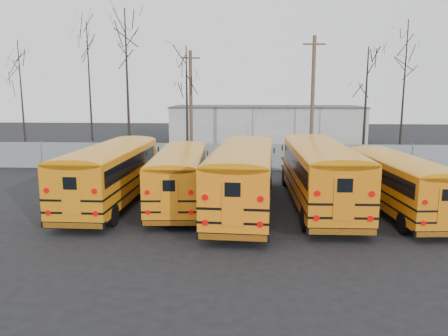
# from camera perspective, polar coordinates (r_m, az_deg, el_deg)

# --- Properties ---
(ground) EXTENTS (120.00, 120.00, 0.00)m
(ground) POSITION_cam_1_polar(r_m,az_deg,el_deg) (21.27, 3.13, -6.03)
(ground) COLOR black
(ground) RESTS_ON ground
(fence) EXTENTS (40.00, 0.04, 2.00)m
(fence) POSITION_cam_1_polar(r_m,az_deg,el_deg) (32.81, 3.25, 1.46)
(fence) COLOR gray
(fence) RESTS_ON ground
(distant_building) EXTENTS (22.00, 8.00, 4.00)m
(distant_building) POSITION_cam_1_polar(r_m,az_deg,el_deg) (52.62, 5.52, 5.76)
(distant_building) COLOR beige
(distant_building) RESTS_ON ground
(bus_a) EXTENTS (2.80, 11.56, 3.22)m
(bus_a) POSITION_cam_1_polar(r_m,az_deg,el_deg) (23.29, -14.45, -0.16)
(bus_a) COLOR black
(bus_a) RESTS_ON ground
(bus_b) EXTENTS (3.05, 10.60, 2.93)m
(bus_b) POSITION_cam_1_polar(r_m,az_deg,el_deg) (22.71, -5.78, -0.58)
(bus_b) COLOR black
(bus_b) RESTS_ON ground
(bus_c) EXTENTS (3.42, 12.08, 3.34)m
(bus_c) POSITION_cam_1_polar(r_m,az_deg,el_deg) (21.25, 2.51, -0.62)
(bus_c) COLOR black
(bus_c) RESTS_ON ground
(bus_d) EXTENTS (2.96, 12.08, 3.37)m
(bus_d) POSITION_cam_1_polar(r_m,az_deg,el_deg) (22.46, 12.45, -0.23)
(bus_d) COLOR black
(bus_d) RESTS_ON ground
(bus_e) EXTENTS (3.23, 10.35, 2.85)m
(bus_e) POSITION_cam_1_polar(r_m,az_deg,el_deg) (22.73, 21.73, -1.36)
(bus_e) COLOR black
(bus_e) RESTS_ON ground
(utility_pole_left) EXTENTS (1.61, 0.61, 9.29)m
(utility_pole_left) POSITION_cam_1_polar(r_m,az_deg,el_deg) (38.46, -4.34, 8.35)
(utility_pole_left) COLOR #4F3A2D
(utility_pole_left) RESTS_ON ground
(utility_pole_right) EXTENTS (1.84, 0.32, 10.30)m
(utility_pole_right) POSITION_cam_1_polar(r_m,az_deg,el_deg) (37.18, 11.49, 8.92)
(utility_pole_right) COLOR brown
(utility_pole_right) RESTS_ON ground
(tree_0) EXTENTS (0.26, 0.26, 9.83)m
(tree_0) POSITION_cam_1_polar(r_m,az_deg,el_deg) (38.98, -24.86, 7.69)
(tree_0) COLOR black
(tree_0) RESTS_ON ground
(tree_1) EXTENTS (0.26, 0.26, 11.77)m
(tree_1) POSITION_cam_1_polar(r_m,az_deg,el_deg) (40.40, -17.11, 9.61)
(tree_1) COLOR black
(tree_1) RESTS_ON ground
(tree_2) EXTENTS (0.26, 0.26, 12.43)m
(tree_2) POSITION_cam_1_polar(r_m,az_deg,el_deg) (37.35, -12.50, 10.31)
(tree_2) COLOR black
(tree_2) RESTS_ON ground
(tree_3) EXTENTS (0.26, 0.26, 9.32)m
(tree_3) POSITION_cam_1_polar(r_m,az_deg,el_deg) (34.85, -4.86, 7.99)
(tree_3) COLOR black
(tree_3) RESTS_ON ground
(tree_4) EXTENTS (0.26, 0.26, 9.39)m
(tree_4) POSITION_cam_1_polar(r_m,az_deg,el_deg) (37.87, 17.99, 7.75)
(tree_4) COLOR black
(tree_4) RESTS_ON ground
(tree_5) EXTENTS (0.26, 0.26, 11.69)m
(tree_5) POSITION_cam_1_polar(r_m,az_deg,el_deg) (40.27, 22.40, 9.24)
(tree_5) COLOR black
(tree_5) RESTS_ON ground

